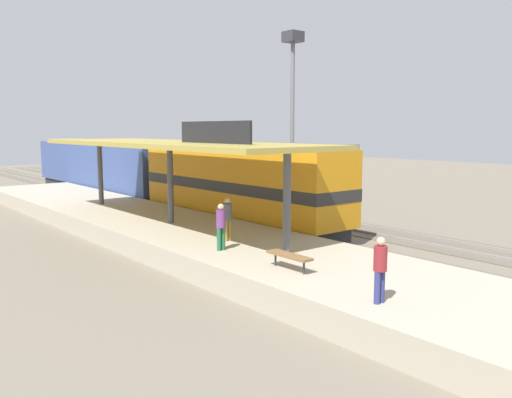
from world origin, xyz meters
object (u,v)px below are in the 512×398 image
(person_waiting, at_px, (221,224))
(person_boarding, at_px, (228,217))
(locomotive, at_px, (238,183))
(passenger_carriage_single, at_px, (100,166))
(platform_bench, at_px, (289,256))
(light_mast, at_px, (293,82))
(person_walking, at_px, (380,266))

(person_waiting, xyz_separation_m, person_boarding, (1.15, 1.15, 0.00))
(locomotive, bearing_deg, passenger_carriage_single, 90.00)
(platform_bench, xyz_separation_m, passenger_carriage_single, (6.00, 28.46, 0.97))
(platform_bench, height_order, person_waiting, person_waiting)
(light_mast, distance_m, person_walking, 24.08)
(light_mast, height_order, person_walking, light_mast)
(platform_bench, distance_m, light_mast, 21.25)
(platform_bench, relative_size, passenger_carriage_single, 0.08)
(person_walking, height_order, person_boarding, same)
(platform_bench, distance_m, person_walking, 3.83)
(platform_bench, xyz_separation_m, locomotive, (6.00, 10.46, 1.07))
(platform_bench, xyz_separation_m, person_boarding, (1.07, 4.70, 0.51))
(locomotive, bearing_deg, platform_bench, -119.84)
(light_mast, bearing_deg, platform_bench, -133.50)
(passenger_carriage_single, relative_size, person_waiting, 11.70)
(person_walking, xyz_separation_m, person_boarding, (1.47, 8.47, 0.00))
(passenger_carriage_single, distance_m, light_mast, 17.07)
(locomotive, distance_m, passenger_carriage_single, 18.00)
(person_waiting, bearing_deg, person_boarding, 45.10)
(person_boarding, bearing_deg, light_mast, 37.72)
(locomotive, relative_size, person_walking, 8.44)
(platform_bench, bearing_deg, person_walking, -96.12)
(person_walking, bearing_deg, person_waiting, 87.45)
(locomotive, relative_size, light_mast, 1.23)
(locomotive, relative_size, passenger_carriage_single, 0.72)
(person_walking, bearing_deg, person_boarding, 80.14)
(locomotive, bearing_deg, person_waiting, -131.33)
(platform_bench, height_order, locomotive, locomotive)
(light_mast, relative_size, person_walking, 6.84)
(platform_bench, xyz_separation_m, light_mast, (13.80, 14.54, 7.05))
(locomotive, distance_m, light_mast, 10.65)
(person_boarding, bearing_deg, locomotive, 49.43)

